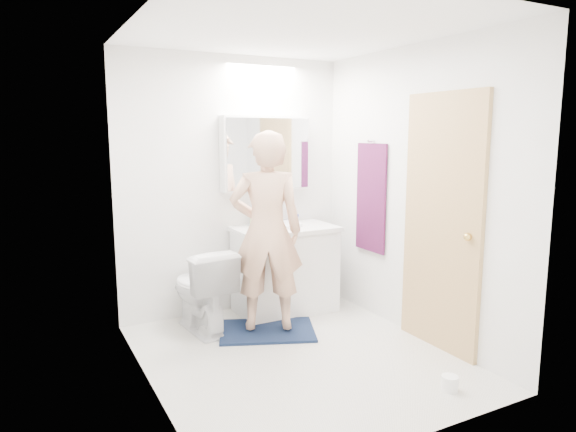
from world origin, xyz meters
TOP-DOWN VIEW (x-y plane):
  - floor at (0.00, 0.00)m, footprint 2.50×2.50m
  - ceiling at (0.00, 0.00)m, footprint 2.50×2.50m
  - wall_back at (0.00, 1.25)m, footprint 2.50×0.00m
  - wall_front at (0.00, -1.25)m, footprint 2.50×0.00m
  - wall_left at (-1.10, 0.00)m, footprint 0.00×2.50m
  - wall_right at (1.10, 0.00)m, footprint 0.00×2.50m
  - vanity_cabinet at (0.40, 0.96)m, footprint 0.90×0.55m
  - countertop at (0.40, 0.96)m, footprint 0.95×0.58m
  - sink_basin at (0.40, 0.99)m, footprint 0.36×0.36m
  - faucet at (0.40, 1.19)m, footprint 0.02×0.02m
  - medicine_cabinet at (0.30, 1.18)m, footprint 0.88×0.14m
  - mirror_panel at (0.30, 1.10)m, footprint 0.84×0.01m
  - toilet at (-0.48, 0.85)m, footprint 0.48×0.76m
  - bath_rug at (0.00, 0.55)m, footprint 0.95×0.82m
  - person at (0.00, 0.55)m, footprint 0.71×0.60m
  - door at (1.08, -0.35)m, footprint 0.04×0.80m
  - door_knob at (1.04, -0.65)m, footprint 0.06×0.06m
  - towel at (1.08, 0.55)m, footprint 0.02×0.42m
  - towel_hook at (1.07, 0.55)m, footprint 0.07×0.02m
  - soap_bottle_a at (0.15, 1.11)m, footprint 0.12×0.12m
  - soap_bottle_b at (0.25, 1.15)m, footprint 0.11×0.11m
  - toothbrush_cup at (0.59, 1.12)m, footprint 0.11×0.11m
  - toilet_paper_roll at (0.63, -0.94)m, footprint 0.11×0.11m

SIDE VIEW (x-z plane):
  - floor at x=0.00m, z-range 0.00..0.00m
  - bath_rug at x=0.00m, z-range 0.00..0.02m
  - toilet_paper_roll at x=0.63m, z-range 0.00..0.10m
  - toilet at x=-0.48m, z-range 0.00..0.74m
  - vanity_cabinet at x=0.40m, z-range 0.00..0.78m
  - countertop at x=0.40m, z-range 0.78..0.82m
  - sink_basin at x=0.40m, z-range 0.82..0.85m
  - toothbrush_cup at x=0.59m, z-range 0.82..0.90m
  - person at x=0.00m, z-range 0.05..1.71m
  - faucet at x=0.40m, z-range 0.82..0.98m
  - soap_bottle_b at x=0.25m, z-range 0.82..0.99m
  - soap_bottle_a at x=0.15m, z-range 0.82..1.05m
  - door_knob at x=1.04m, z-range 0.92..0.98m
  - door at x=1.08m, z-range 0.00..2.00m
  - towel at x=1.08m, z-range 0.60..1.60m
  - wall_back at x=0.00m, z-range -0.05..2.45m
  - wall_front at x=0.00m, z-range -0.05..2.45m
  - wall_left at x=-1.10m, z-range -0.05..2.45m
  - wall_right at x=1.10m, z-range -0.05..2.45m
  - medicine_cabinet at x=0.30m, z-range 1.15..1.85m
  - mirror_panel at x=0.30m, z-range 1.17..1.83m
  - towel_hook at x=1.07m, z-range 1.61..1.63m
  - ceiling at x=0.00m, z-range 2.40..2.40m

